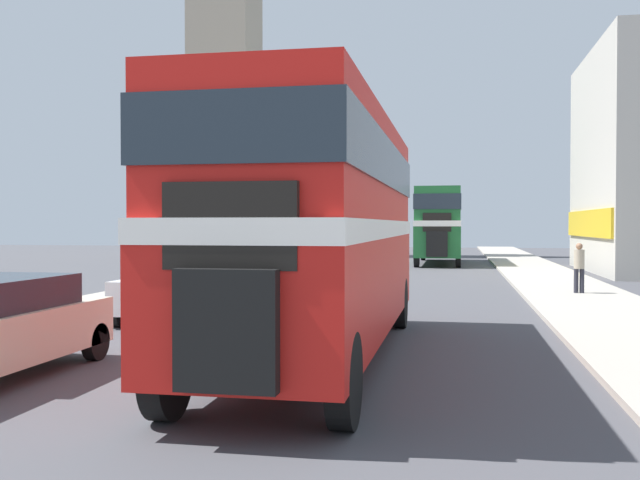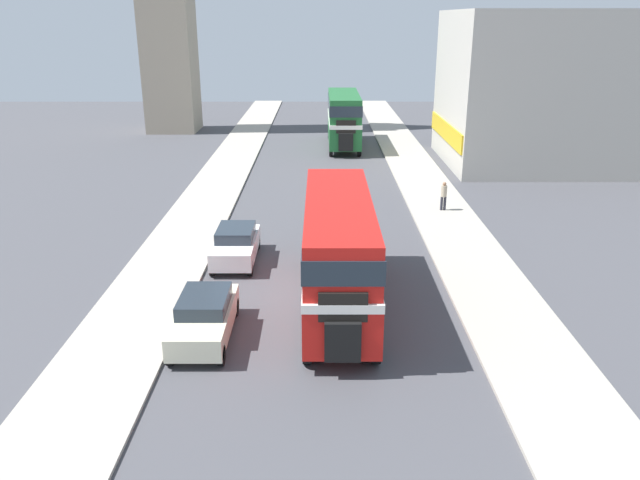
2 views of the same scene
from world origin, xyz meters
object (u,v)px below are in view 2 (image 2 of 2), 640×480
at_px(bus_distant, 342,115).
at_px(pedestrian_walking, 442,194).
at_px(double_decker_bus, 337,244).
at_px(car_parked_mid, 234,244).
at_px(car_parked_near, 203,317).

relative_size(bus_distant, pedestrian_walking, 6.14).
distance_m(double_decker_bus, bus_distant, 31.01).
distance_m(double_decker_bus, car_parked_mid, 6.58).
height_order(car_parked_near, pedestrian_walking, pedestrian_walking).
relative_size(double_decker_bus, car_parked_mid, 2.45).
xyz_separation_m(car_parked_mid, pedestrian_walking, (10.62, 7.48, 0.24)).
distance_m(car_parked_mid, pedestrian_walking, 12.99).
relative_size(double_decker_bus, pedestrian_walking, 6.35).
bearing_deg(car_parked_mid, double_decker_bus, -46.13).
relative_size(car_parked_near, pedestrian_walking, 2.70).
bearing_deg(car_parked_near, double_decker_bus, 28.71).
bearing_deg(car_parked_mid, car_parked_near, -91.23).
relative_size(bus_distant, car_parked_mid, 2.37).
bearing_deg(double_decker_bus, pedestrian_walking, 62.76).
relative_size(double_decker_bus, car_parked_near, 2.35).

